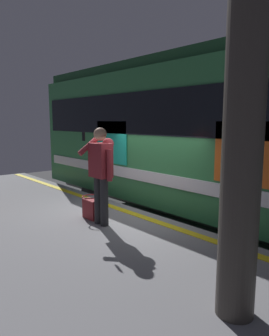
{
  "coord_description": "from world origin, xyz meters",
  "views": [
    {
      "loc": [
        -4.49,
        4.12,
        2.77
      ],
      "look_at": [
        -0.07,
        0.3,
        1.89
      ],
      "focal_mm": 33.69,
      "sensor_mm": 36.0,
      "label": 1
    }
  ],
  "objects_px": {
    "handbag": "(91,208)",
    "train_carriage": "(212,132)",
    "passenger": "(101,168)",
    "station_column": "(245,105)"
  },
  "relations": [
    {
      "from": "handbag",
      "to": "train_carriage",
      "type": "bearing_deg",
      "value": -99.28
    },
    {
      "from": "passenger",
      "to": "handbag",
      "type": "distance_m",
      "value": 0.88
    },
    {
      "from": "train_carriage",
      "to": "station_column",
      "type": "xyz_separation_m",
      "value": [
        -2.82,
        3.55,
        0.39
      ]
    },
    {
      "from": "train_carriage",
      "to": "passenger",
      "type": "height_order",
      "value": "train_carriage"
    },
    {
      "from": "handbag",
      "to": "station_column",
      "type": "relative_size",
      "value": 0.11
    },
    {
      "from": "train_carriage",
      "to": "handbag",
      "type": "relative_size",
      "value": 23.27
    },
    {
      "from": "train_carriage",
      "to": "handbag",
      "type": "xyz_separation_m",
      "value": [
        0.48,
        2.97,
        -1.32
      ]
    },
    {
      "from": "handbag",
      "to": "station_column",
      "type": "distance_m",
      "value": 3.77
    },
    {
      "from": "passenger",
      "to": "handbag",
      "type": "height_order",
      "value": "passenger"
    },
    {
      "from": "passenger",
      "to": "handbag",
      "type": "xyz_separation_m",
      "value": [
        0.39,
        -0.03,
        -0.78
      ]
    }
  ]
}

